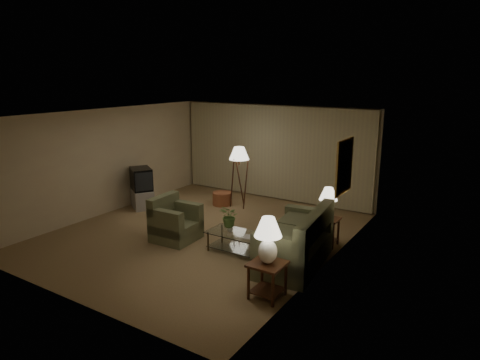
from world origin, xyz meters
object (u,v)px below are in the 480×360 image
object	(u,v)px
armchair	(176,223)
side_table_far	(327,227)
side_table_near	(267,274)
coffee_table	(236,239)
crt_tv	(141,179)
vase	(230,228)
ottoman	(222,199)
table_lamp_far	(328,200)
sofa	(295,243)
tv_cabinet	(142,198)
floor_lamp	(239,176)
table_lamp_near	(268,236)

from	to	relation	value
armchair	side_table_far	size ratio (longest dim) A/B	1.64
armchair	side_table_near	size ratio (longest dim) A/B	1.64
coffee_table	crt_tv	xyz separation A→B (m)	(-3.79, 1.18, 0.52)
side_table_near	vase	bearing A→B (deg)	141.23
ottoman	side_table_far	bearing A→B (deg)	-18.66
table_lamp_far	vase	world-z (taller)	table_lamp_far
sofa	vase	size ratio (longest dim) A/B	16.00
armchair	coffee_table	size ratio (longest dim) A/B	0.83
tv_cabinet	floor_lamp	size ratio (longest dim) A/B	0.57
table_lamp_far	vase	distance (m)	2.12
vase	table_lamp_near	bearing A→B (deg)	-38.77
side_table_far	tv_cabinet	bearing A→B (deg)	-178.14
table_lamp_near	ottoman	xyz separation A→B (m)	(-3.50, 3.78, -0.88)
table_lamp_far	floor_lamp	world-z (taller)	floor_lamp
sofa	tv_cabinet	distance (m)	5.17
sofa	floor_lamp	distance (m)	3.83
side_table_near	coffee_table	size ratio (longest dim) A/B	0.51
side_table_far	crt_tv	world-z (taller)	crt_tv
table_lamp_near	ottoman	size ratio (longest dim) A/B	1.45
armchair	floor_lamp	distance (m)	2.80
coffee_table	tv_cabinet	world-z (taller)	tv_cabinet
side_table_far	coffee_table	bearing A→B (deg)	-136.17
floor_lamp	coffee_table	bearing A→B (deg)	-58.77
side_table_far	floor_lamp	size ratio (longest dim) A/B	0.36
tv_cabinet	vase	size ratio (longest dim) A/B	6.92
sofa	floor_lamp	bearing A→B (deg)	-138.10
tv_cabinet	table_lamp_near	bearing A→B (deg)	8.55
sofa	coffee_table	distance (m)	1.27
armchair	tv_cabinet	bearing A→B (deg)	57.86
side_table_far	floor_lamp	xyz separation A→B (m)	(-3.00, 1.27, 0.47)
tv_cabinet	floor_lamp	bearing A→B (deg)	66.83
side_table_near	side_table_far	distance (m)	2.60
table_lamp_far	ottoman	bearing A→B (deg)	161.34
side_table_far	tv_cabinet	xyz separation A→B (m)	(-5.20, -0.17, -0.15)
side_table_far	table_lamp_near	bearing A→B (deg)	-90.00
coffee_table	ottoman	xyz separation A→B (m)	(-2.09, 2.53, -0.10)
sofa	table_lamp_far	xyz separation A→B (m)	(0.15, 1.25, 0.56)
sofa	vase	xyz separation A→B (m)	(-1.41, -0.10, 0.05)
crt_tv	ottoman	world-z (taller)	crt_tv
sofa	ottoman	distance (m)	4.15
sofa	armchair	world-z (taller)	sofa
armchair	tv_cabinet	world-z (taller)	armchair
sofa	floor_lamp	world-z (taller)	floor_lamp
armchair	coffee_table	bearing A→B (deg)	-87.76
sofa	armchair	bearing A→B (deg)	-91.78
crt_tv	side_table_near	bearing A→B (deg)	8.55
armchair	vase	size ratio (longest dim) A/B	7.25
coffee_table	crt_tv	bearing A→B (deg)	162.71
tv_cabinet	table_lamp_far	bearing A→B (deg)	35.47
armchair	coffee_table	distance (m)	1.48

